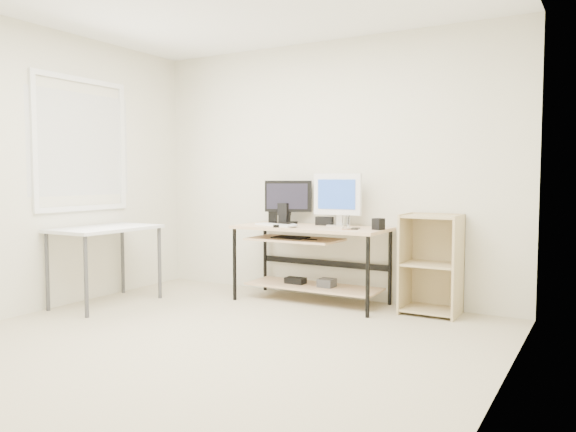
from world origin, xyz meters
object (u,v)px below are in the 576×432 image
at_px(side_table, 105,235).
at_px(audio_controller, 273,215).
at_px(black_monitor, 288,199).
at_px(shelf_unit, 432,263).
at_px(white_imac, 337,196).
at_px(desk, 309,248).

distance_m(side_table, audio_controller, 1.67).
bearing_deg(black_monitor, shelf_unit, -23.19).
xyz_separation_m(shelf_unit, white_imac, (-0.94, -0.00, 0.60)).
relative_size(side_table, black_monitor, 2.14).
bearing_deg(black_monitor, desk, -50.87).
relative_size(desk, black_monitor, 3.21).
bearing_deg(audio_controller, white_imac, -12.35).
xyz_separation_m(side_table, shelf_unit, (2.83, 1.22, -0.22)).
bearing_deg(shelf_unit, side_table, -156.67).
bearing_deg(desk, audio_controller, 164.67).
bearing_deg(shelf_unit, white_imac, -179.71).
distance_m(desk, white_imac, 0.58).
relative_size(desk, side_table, 1.50).
xyz_separation_m(white_imac, audio_controller, (-0.73, -0.02, -0.21)).
bearing_deg(black_monitor, audio_controller, 175.29).
relative_size(white_imac, audio_controller, 3.02).
relative_size(desk, white_imac, 2.91).
xyz_separation_m(shelf_unit, audio_controller, (-1.67, -0.02, 0.38)).
relative_size(black_monitor, audio_controller, 2.74).
xyz_separation_m(side_table, audio_controller, (1.16, 1.20, 0.16)).
bearing_deg(audio_controller, shelf_unit, -13.08).
relative_size(shelf_unit, audio_controller, 5.28).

